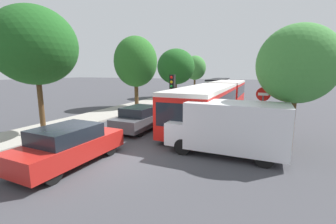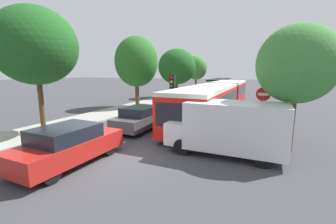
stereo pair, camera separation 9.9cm
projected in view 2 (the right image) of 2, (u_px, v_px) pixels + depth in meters
ground_plane at (119, 157)px, 9.51m from camera, size 200.00×200.00×0.00m
kerb_strip_left at (149, 103)px, 25.63m from camera, size 3.20×39.89×0.14m
articulated_bus at (218, 98)px, 18.08m from camera, size 2.69×17.65×2.62m
city_bus_rear at (220, 85)px, 36.82m from camera, size 3.16×11.36×2.42m
queued_car_red at (68, 145)px, 8.73m from camera, size 2.01×4.47×1.54m
queued_car_graphite at (141, 118)px, 13.93m from camera, size 1.92×4.28×1.47m
queued_car_navy at (173, 106)px, 19.28m from camera, size 1.81×4.03×1.38m
queued_car_green at (195, 99)px, 23.98m from camera, size 1.90×4.23×1.45m
white_van at (230, 127)px, 9.63m from camera, size 5.02×2.05×2.31m
traffic_light at (172, 89)px, 14.21m from camera, size 0.34×0.38×3.40m
no_entry_sign at (262, 106)px, 11.36m from camera, size 0.70×0.08×2.82m
direction_sign_post at (288, 91)px, 12.05m from camera, size 0.35×1.38×3.60m
tree_left_near at (35, 48)px, 11.93m from camera, size 4.35×4.35×6.99m
tree_left_mid at (136, 62)px, 21.97m from camera, size 4.21×4.21×6.97m
tree_left_far at (177, 67)px, 30.53m from camera, size 5.08×5.08×6.63m
tree_left_distant at (196, 68)px, 39.52m from camera, size 3.84×3.84×6.34m
tree_right_near at (295, 66)px, 9.65m from camera, size 3.37×3.37×5.60m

